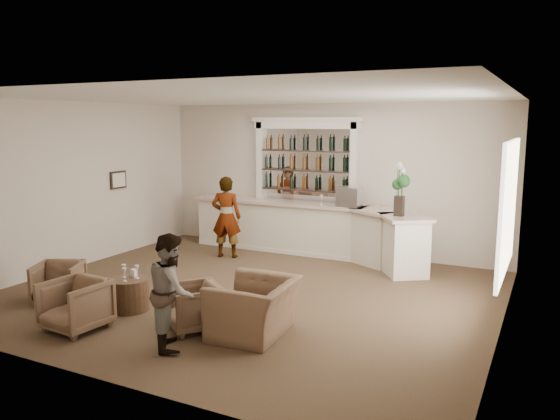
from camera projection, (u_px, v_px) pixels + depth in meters
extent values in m
plane|color=brown|center=(249.00, 293.00, 9.32)|extent=(8.00, 8.00, 0.00)
cube|color=beige|center=(327.00, 179.00, 12.14)|extent=(8.00, 0.04, 3.30)
cube|color=beige|center=(74.00, 185.00, 10.84)|extent=(0.04, 7.00, 3.30)
cube|color=beige|center=(507.00, 217.00, 7.27)|extent=(0.04, 7.00, 3.30)
cube|color=white|center=(247.00, 97.00, 8.79)|extent=(8.00, 7.00, 0.04)
cube|color=white|center=(508.00, 208.00, 7.72)|extent=(0.05, 2.40, 1.90)
cube|color=black|center=(118.00, 180.00, 11.88)|extent=(0.04, 0.46, 0.38)
cube|color=beige|center=(119.00, 180.00, 11.87)|extent=(0.01, 0.38, 0.30)
cube|color=white|center=(280.00, 226.00, 12.45)|extent=(4.00, 0.70, 1.08)
cube|color=beige|center=(280.00, 202.00, 12.35)|extent=(4.10, 0.82, 0.06)
cube|color=white|center=(377.00, 238.00, 11.20)|extent=(1.12, 1.04, 1.08)
cube|color=beige|center=(377.00, 211.00, 11.10)|extent=(1.27, 1.19, 0.06)
cube|color=white|center=(404.00, 247.00, 10.43)|extent=(1.08, 1.14, 1.08)
cube|color=beige|center=(405.00, 217.00, 10.33)|extent=(1.24, 1.29, 0.06)
cube|color=silver|center=(273.00, 250.00, 12.24)|extent=(4.00, 0.06, 0.10)
cube|color=white|center=(306.00, 164.00, 12.30)|extent=(2.15, 0.02, 1.65)
cube|color=silver|center=(260.00, 184.00, 12.84)|extent=(0.14, 0.16, 2.90)
cube|color=silver|center=(353.00, 190.00, 11.81)|extent=(0.14, 0.16, 2.90)
cube|color=silver|center=(305.00, 125.00, 12.10)|extent=(2.52, 0.16, 0.18)
cube|color=silver|center=(306.00, 119.00, 12.08)|extent=(2.64, 0.20, 0.08)
cube|color=black|center=(304.00, 190.00, 12.29)|extent=(2.05, 0.20, 0.03)
cube|color=black|center=(304.00, 171.00, 12.22)|extent=(2.05, 0.20, 0.03)
cube|color=black|center=(304.00, 151.00, 12.15)|extent=(2.05, 0.20, 0.03)
cylinder|color=brown|center=(130.00, 294.00, 8.47)|extent=(0.60, 0.60, 0.50)
imported|color=gray|center=(226.00, 217.00, 11.70)|extent=(0.73, 0.59, 1.76)
imported|color=gray|center=(171.00, 291.00, 7.02)|extent=(0.90, 0.93, 1.50)
imported|color=brown|center=(59.00, 282.00, 8.87)|extent=(0.94, 0.95, 0.65)
imported|color=brown|center=(76.00, 305.00, 7.64)|extent=(0.84, 0.86, 0.72)
imported|color=brown|center=(195.00, 307.00, 7.67)|extent=(1.00, 1.00, 0.65)
imported|color=brown|center=(254.00, 308.00, 7.46)|extent=(1.12, 1.25, 0.76)
cube|color=silver|center=(349.00, 197.00, 11.41)|extent=(0.48, 0.40, 0.42)
cube|color=black|center=(399.00, 206.00, 10.31)|extent=(0.17, 0.17, 0.38)
cube|color=white|center=(134.00, 273.00, 8.55)|extent=(0.08, 0.08, 0.12)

